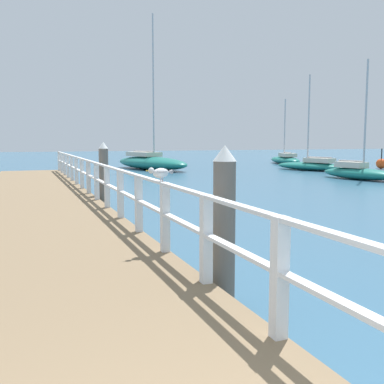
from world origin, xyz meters
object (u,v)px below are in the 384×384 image
(dock_piling_far, at_px, (104,174))
(seagull_foreground, at_px, (160,172))
(channel_buoy, at_px, (381,164))
(boat_0, at_px, (150,162))
(boat_1, at_px, (285,159))
(boat_4, at_px, (312,165))
(boat_3, at_px, (359,172))
(dock_piling_near, at_px, (224,222))

(dock_piling_far, distance_m, seagull_foreground, 7.20)
(channel_buoy, bearing_deg, seagull_foreground, -139.55)
(boat_0, xyz_separation_m, boat_1, (12.54, 3.04, -0.14))
(seagull_foreground, relative_size, boat_4, 0.07)
(boat_4, bearing_deg, boat_3, -125.09)
(dock_piling_near, height_order, seagull_foreground, dock_piling_near)
(boat_0, bearing_deg, boat_4, 137.60)
(boat_0, bearing_deg, dock_piling_far, 53.42)
(dock_piling_far, bearing_deg, boat_3, 19.44)
(boat_1, bearing_deg, boat_0, -152.52)
(boat_0, height_order, boat_3, boat_0)
(boat_0, bearing_deg, seagull_foreground, 58.43)
(seagull_foreground, distance_m, boat_3, 18.61)
(boat_1, xyz_separation_m, channel_buoy, (2.74, -7.95, -0.01))
(dock_piling_near, height_order, channel_buoy, dock_piling_near)
(dock_piling_near, relative_size, boat_1, 0.35)
(seagull_foreground, bearing_deg, boat_0, -35.11)
(boat_3, bearing_deg, dock_piling_near, 34.38)
(dock_piling_far, relative_size, channel_buoy, 1.39)
(dock_piling_near, relative_size, seagull_foreground, 4.20)
(dock_piling_near, bearing_deg, seagull_foreground, 104.97)
(dock_piling_near, height_order, boat_1, boat_1)
(dock_piling_far, height_order, boat_1, boat_1)
(boat_0, relative_size, channel_buoy, 7.24)
(dock_piling_near, bearing_deg, channel_buoy, 43.12)
(dock_piling_far, distance_m, boat_4, 19.37)
(dock_piling_near, relative_size, boat_0, 0.19)
(boat_1, bearing_deg, seagull_foreground, -111.75)
(boat_1, height_order, boat_4, boat_4)
(boat_0, distance_m, boat_3, 13.75)
(boat_0, height_order, boat_1, boat_0)
(boat_1, distance_m, boat_4, 8.28)
(seagull_foreground, distance_m, boat_1, 32.47)
(channel_buoy, bearing_deg, boat_0, 162.20)
(boat_0, relative_size, boat_3, 1.71)
(boat_3, distance_m, channel_buoy, 9.85)
(seagull_foreground, distance_m, boat_4, 24.58)
(boat_1, height_order, boat_3, boat_3)
(dock_piling_far, bearing_deg, channel_buoy, 27.94)
(boat_0, bearing_deg, channel_buoy, 145.83)
(dock_piling_far, height_order, boat_4, boat_4)
(dock_piling_far, bearing_deg, boat_1, 46.09)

